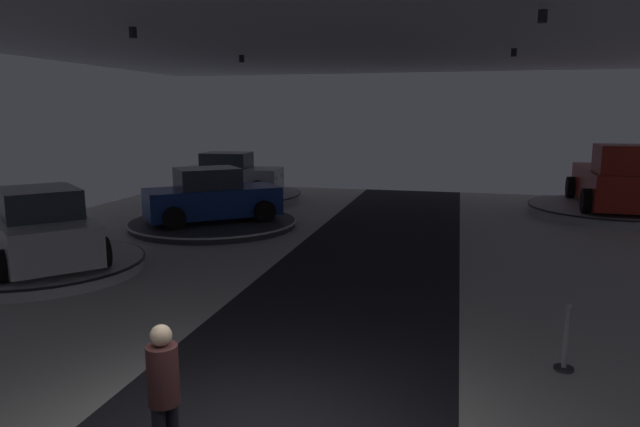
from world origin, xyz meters
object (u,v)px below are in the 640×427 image
Objects in this scene: pickup_truck_deep_right at (616,182)px; display_platform_far_left at (213,223)px; display_car_deep_left at (230,175)px; display_car_mid_left at (40,228)px; display_platform_deep_right at (612,210)px; visitor_walking_near at (164,389)px; display_platform_deep_left at (231,196)px; display_platform_mid_left at (43,266)px; display_car_far_left at (212,197)px.

display_platform_far_left is at bearing -158.83° from pickup_truck_deep_right.
display_car_deep_left is at bearing 107.06° from display_platform_far_left.
display_car_mid_left is at bearing -89.64° from display_car_deep_left.
display_car_deep_left is 0.81× the size of pickup_truck_deep_right.
visitor_walking_near is at bearing -115.58° from display_platform_deep_right.
display_platform_deep_left is at bearing 4.93° from display_car_deep_left.
display_car_far_left is at bearing 74.97° from display_platform_mid_left.
visitor_walking_near is (6.49, -17.26, 0.73)m from display_platform_deep_left.
display_platform_far_left is at bearing 75.06° from display_car_mid_left.
pickup_truck_deep_right is (14.76, -0.29, 1.09)m from display_platform_deep_left.
display_platform_far_left is at bearing -157.64° from display_platform_deep_right.
display_car_mid_left is 6.19m from display_platform_far_left.
display_car_mid_left reaches higher than display_platform_mid_left.
display_car_deep_left is 14.83m from display_platform_deep_right.
pickup_truck_deep_right reaches higher than display_platform_far_left.
display_platform_deep_left is 1.02× the size of display_platform_deep_right.
display_platform_mid_left is 8.86m from visitor_walking_near.
display_platform_deep_left is 11.27m from display_platform_mid_left.
display_platform_deep_right is 18.60m from display_car_mid_left.
display_platform_deep_left is 1.35× the size of display_car_deep_left.
display_platform_mid_left is 1.05× the size of display_car_mid_left.
display_platform_deep_right is 1.32× the size of display_car_mid_left.
display_platform_mid_left is at bearing 137.19° from visitor_walking_near.
display_car_far_left is (1.55, 5.89, -0.06)m from display_car_mid_left.
display_car_deep_left is at bearing 110.70° from visitor_walking_near.
display_platform_deep_left is 3.71× the size of visitor_walking_near.
display_car_mid_left is 2.74× the size of visitor_walking_near.
pickup_truck_deep_right is 18.38m from display_car_mid_left.
display_car_far_left is (1.58, 5.87, 0.83)m from display_platform_mid_left.
display_car_deep_left reaches higher than display_car_far_left.
display_platform_mid_left is (0.05, -11.26, -0.93)m from display_car_deep_left.
display_car_far_left is at bearing -73.54° from display_platform_deep_left.
display_car_deep_left is 0.99× the size of display_car_far_left.
display_car_deep_left is 11.30m from display_platform_mid_left.
pickup_truck_deep_right is 18.42m from display_platform_mid_left.
display_platform_deep_left is at bearing 106.46° from display_car_far_left.
display_platform_far_left is (1.58, 5.91, -0.92)m from display_car_mid_left.
display_platform_deep_right reaches higher than display_platform_deep_left.
display_car_mid_left is at bearing 137.19° from visitor_walking_near.
display_platform_deep_right reaches higher than display_platform_far_left.
display_car_deep_left reaches higher than display_platform_deep_left.
pickup_truck_deep_right is at bearing 36.68° from display_platform_mid_left.
display_platform_deep_left is 1.09× the size of display_platform_far_left.
display_platform_deep_right is at bearing 0.15° from display_car_deep_left.
pickup_truck_deep_right is 1.23× the size of display_car_mid_left.
display_platform_mid_left is at bearing -105.03° from display_car_far_left.
display_platform_deep_right is 14.28m from display_car_far_left.
display_platform_far_left is at bearing -72.94° from display_car_deep_left.
display_car_mid_left is at bearing -104.77° from display_car_far_left.
display_platform_deep_left is 11.32m from display_car_mid_left.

